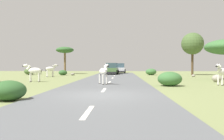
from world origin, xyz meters
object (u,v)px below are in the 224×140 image
zebra_0 (103,72)px  bush_4 (63,73)px  bush_2 (170,79)px  rock_0 (217,78)px  car_1 (120,69)px  bush_1 (151,72)px  zebra_3 (222,72)px  tree_1 (192,44)px  rock_1 (10,83)px  zebra_1 (51,69)px  rock_2 (193,76)px  zebra_2 (34,71)px  rock_4 (73,74)px  bush_0 (30,71)px  car_0 (112,69)px  tree_3 (65,51)px  bush_3 (9,91)px

zebra_0 → bush_4: (-7.15, 15.95, -0.59)m
zebra_0 → bush_4: 17.49m
bush_2 → rock_0: 6.22m
car_1 → bush_1: 8.21m
zebra_3 → car_1: 24.99m
tree_1 → rock_1: 26.23m
zebra_1 → rock_2: (17.74, 0.86, -0.82)m
zebra_1 → zebra_2: (1.25, -8.63, -0.02)m
bush_1 → bush_4: (-12.79, -1.30, -0.10)m
rock_4 → zebra_0: bearing=-70.1°
bush_2 → rock_1: bearing=-175.5°
zebra_1 → rock_2: zebra_1 is taller
bush_1 → bush_0: bearing=179.3°
car_0 → rock_1: bearing=76.7°
tree_3 → rock_4: bearing=-65.8°
tree_1 → rock_4: size_ratio=9.78×
zebra_1 → rock_1: (1.28, -12.90, -0.76)m
zebra_0 → car_1: bearing=-118.7°
car_0 → rock_2: (10.49, -6.41, -0.71)m
zebra_3 → rock_2: 12.24m
zebra_1 → bush_0: bearing=-178.4°
car_0 → rock_2: size_ratio=10.30×
car_0 → bush_0: bearing=8.7°
car_0 → bush_1: size_ratio=2.82×
tree_3 → rock_0: size_ratio=5.56×
bush_4 → rock_0: (16.59, -12.66, -0.05)m
zebra_2 → rock_2: 19.04m
zebra_0 → car_0: (-0.24, 18.67, -0.11)m
car_0 → bush_4: size_ratio=3.59×
bush_2 → rock_2: size_ratio=3.85×
rock_1 → zebra_1: bearing=95.7°
tree_1 → rock_2: size_ratio=14.38×
zebra_1 → tree_3: bearing=145.4°
bush_2 → rock_1: (-10.83, -0.85, -0.29)m
car_0 → bush_4: car_0 is taller
bush_0 → tree_1: bearing=-0.5°
zebra_1 → rock_0: 18.78m
bush_2 → bush_1: bearing=86.8°
zebra_3 → car_0: 20.45m
car_1 → tree_3: (-9.13, -2.77, 3.05)m
bush_1 → bush_3: bush_1 is taller
tree_1 → rock_4: 17.92m
bush_3 → rock_2: bush_3 is taller
zebra_1 → car_1: (8.45, 12.60, -0.12)m
tree_3 → bush_1: (13.81, -3.98, -3.43)m
car_0 → rock_1: car_0 is taller
zebra_2 → zebra_3: zebra_2 is taller
zebra_1 → bush_0: zebra_1 is taller
bush_0 → rock_1: 20.03m
zebra_1 → tree_3: size_ratio=0.36×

